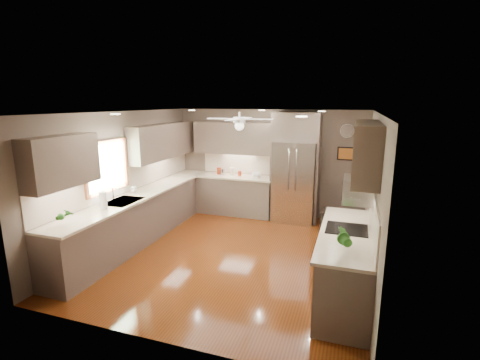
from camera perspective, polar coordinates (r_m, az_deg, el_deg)
The scene contains 28 objects.
floor at distance 6.40m, azimuth -0.97°, elevation -11.92°, with size 5.00×5.00×0.00m, color #4B1E0A.
ceiling at distance 5.83m, azimuth -1.06°, elevation 11.04°, with size 5.00×5.00×0.00m, color white.
wall_back at distance 8.34m, azimuth 4.72°, elevation 2.87°, with size 4.50×4.50×0.00m, color #64574C.
wall_front at distance 3.84m, azimuth -13.71°, elevation -9.37°, with size 4.50×4.50×0.00m, color #64574C.
wall_left at distance 7.05m, azimuth -18.52°, elevation 0.43°, with size 5.00×5.00×0.00m, color #64574C.
wall_right at distance 5.68m, azimuth 20.96°, elevation -2.63°, with size 5.00×5.00×0.00m, color #64574C.
canister_a at distance 8.51m, azimuth -3.46°, elevation 1.50°, with size 0.11×0.11×0.17m, color maroon.
canister_b at distance 8.42m, azimuth -2.85°, elevation 1.32°, with size 0.10×0.10×0.16m, color silver.
canister_c at distance 8.37m, azimuth -1.31°, elevation 1.41°, with size 0.11×0.11×0.18m, color beige.
canister_d at distance 8.27m, azimuth -0.06°, elevation 1.06°, with size 0.08×0.08×0.13m, color maroon.
soap_bottle at distance 7.03m, azimuth -16.96°, elevation -1.35°, with size 0.08×0.08×0.18m, color white.
potted_plant_left at distance 5.57m, azimuth -26.92°, elevation -5.11°, with size 0.16×0.11×0.31m, color #25631C.
potted_plant_right at distance 4.31m, azimuth 16.81°, elevation -8.99°, with size 0.19×0.16×0.35m, color #25631C.
bowl at distance 8.14m, azimuth 2.66°, elevation 0.61°, with size 0.21×0.21×0.05m, color beige.
left_run at distance 7.19m, azimuth -15.49°, elevation -5.45°, with size 0.65×4.70×1.45m.
back_run at distance 8.43m, azimuth -0.65°, elevation -2.32°, with size 1.85×0.65×1.45m.
uppers at distance 6.80m, azimuth -4.95°, elevation 5.93°, with size 4.50×4.70×0.95m.
window at distance 6.59m, azimuth -21.08°, elevation 2.08°, with size 0.05×1.12×0.92m.
sink at distance 6.56m, azimuth -18.68°, elevation -3.57°, with size 0.50×0.70×0.32m.
refrigerator at distance 7.89m, azimuth 9.06°, elevation 1.72°, with size 1.06×0.75×2.45m.
right_run at distance 5.17m, azimuth 16.96°, elevation -12.86°, with size 0.70×2.20×1.45m.
microwave at distance 5.08m, azimuth 18.86°, elevation -1.52°, with size 0.43×0.55×0.34m.
ceiling_fan at distance 6.12m, azimuth -0.10°, elevation 9.55°, with size 1.18×1.18×0.32m.
recessed_lights at distance 6.22m, azimuth -0.16°, elevation 11.09°, with size 2.84×3.14×0.01m.
wall_clock at distance 8.00m, azimuth 17.17°, elevation 7.70°, with size 0.30×0.03×0.30m.
framed_print at distance 8.05m, azimuth 16.94°, elevation 4.16°, with size 0.36×0.03×0.30m.
stool at distance 7.51m, azimuth 14.62°, elevation -6.61°, with size 0.41×0.41×0.46m.
paper_towel at distance 6.17m, azimuth -21.53°, elevation -3.12°, with size 0.12×0.12×0.30m.
Camera 1 is at (1.94, -5.49, 2.67)m, focal length 26.00 mm.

